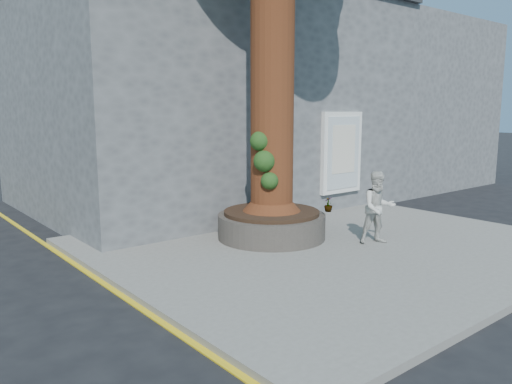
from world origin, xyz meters
TOP-DOWN VIEW (x-y plane):
  - ground at (0.00, 0.00)m, footprint 120.00×120.00m
  - pavement at (1.50, 1.00)m, footprint 9.00×8.00m
  - yellow_line at (-3.05, 1.00)m, footprint 0.10×30.00m
  - stone_shop at (2.50, 7.20)m, footprint 10.30×8.30m
  - neighbour_shop at (10.50, 7.20)m, footprint 6.00×8.00m
  - planter at (0.80, 2.00)m, footprint 2.30×2.30m
  - man at (1.59, 3.27)m, footprint 0.73×0.66m
  - woman at (2.21, 0.29)m, footprint 0.91×0.84m
  - shopping_bag at (1.80, 3.06)m, footprint 0.22×0.16m
  - plant_a at (1.65, 2.64)m, footprint 0.19×0.14m
  - plant_b at (1.07, 2.68)m, footprint 0.30×0.29m
  - plant_c at (1.65, 1.15)m, footprint 0.21×0.21m
  - plant_d at (1.22, 2.35)m, footprint 0.28×0.30m

SIDE VIEW (x-z plane):
  - ground at x=0.00m, z-range 0.00..0.00m
  - yellow_line at x=-3.05m, z-range 0.00..0.01m
  - pavement at x=1.50m, z-range 0.00..0.12m
  - shopping_bag at x=1.80m, z-range 0.12..0.40m
  - planter at x=0.80m, z-range 0.11..0.71m
  - plant_d at x=1.22m, z-range 0.72..1.01m
  - woman at x=2.21m, z-range 0.12..1.61m
  - plant_c at x=1.65m, z-range 0.72..1.03m
  - plant_a at x=1.65m, z-range 0.72..1.06m
  - plant_b at x=1.07m, z-range 0.72..1.11m
  - man at x=1.59m, z-range 0.12..1.80m
  - neighbour_shop at x=10.50m, z-range 0.00..6.00m
  - stone_shop at x=2.50m, z-range 0.01..6.31m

